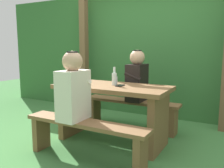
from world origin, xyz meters
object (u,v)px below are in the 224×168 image
object	(u,v)px
person_white_shirt	(73,89)
drinking_glass	(115,80)
picnic_table	(112,103)
bench_far	(131,108)
person_black_coat	(137,78)
bench_near	(85,132)
cell_phone	(120,86)
bottle_left	(114,78)

from	to	relation	value
person_white_shirt	drinking_glass	xyz separation A→B (m)	(0.13, 0.68, 0.01)
picnic_table	bench_far	world-z (taller)	picnic_table
person_black_coat	drinking_glass	bearing A→B (deg)	-101.11
picnic_table	bench_near	distance (m)	0.61
cell_phone	bottle_left	bearing A→B (deg)	164.76
bottle_left	cell_phone	distance (m)	0.12
bench_far	cell_phone	distance (m)	0.73
bench_far	drinking_glass	distance (m)	0.67
bench_near	person_black_coat	distance (m)	1.25
drinking_glass	bottle_left	xyz separation A→B (m)	(0.03, -0.08, 0.04)
drinking_glass	bottle_left	distance (m)	0.10
picnic_table	cell_phone	world-z (taller)	cell_phone
bench_near	cell_phone	world-z (taller)	cell_phone
bench_near	drinking_glass	world-z (taller)	drinking_glass
drinking_glass	cell_phone	distance (m)	0.17
person_white_shirt	picnic_table	bearing A→B (deg)	76.36
person_white_shirt	person_black_coat	xyz separation A→B (m)	(0.22, 1.16, 0.00)
bench_near	person_white_shirt	bearing A→B (deg)	178.65
person_white_shirt	cell_phone	size ratio (longest dim) A/B	5.14
cell_phone	bench_near	bearing A→B (deg)	-103.20
bench_near	drinking_glass	size ratio (longest dim) A/B	14.46
bench_far	person_white_shirt	xyz separation A→B (m)	(-0.14, -1.16, 0.45)
bench_near	person_white_shirt	distance (m)	0.47
bottle_left	bench_far	bearing A→B (deg)	92.26
picnic_table	person_white_shirt	size ratio (longest dim) A/B	1.95
person_black_coat	bottle_left	bearing A→B (deg)	-96.03
cell_phone	person_white_shirt	bearing A→B (deg)	-115.93
bottle_left	cell_phone	size ratio (longest dim) A/B	1.60
person_black_coat	drinking_glass	xyz separation A→B (m)	(-0.09, -0.48, 0.01)
bench_near	person_black_coat	world-z (taller)	person_black_coat
person_white_shirt	person_black_coat	bearing A→B (deg)	79.15
picnic_table	drinking_glass	world-z (taller)	drinking_glass
person_white_shirt	drinking_glass	world-z (taller)	person_white_shirt
picnic_table	bench_far	xyz separation A→B (m)	(0.00, 0.58, -0.19)
bench_far	person_black_coat	xyz separation A→B (m)	(0.08, -0.00, 0.45)
cell_phone	drinking_glass	bearing A→B (deg)	138.03
person_white_shirt	person_black_coat	distance (m)	1.18
person_black_coat	picnic_table	bearing A→B (deg)	-98.01
picnic_table	person_black_coat	world-z (taller)	person_black_coat
person_white_shirt	cell_phone	distance (m)	0.63
bench_far	drinking_glass	xyz separation A→B (m)	(-0.01, -0.48, 0.46)
bench_near	bottle_left	size ratio (longest dim) A/B	6.24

